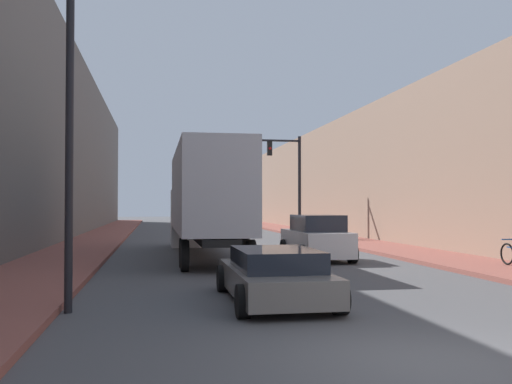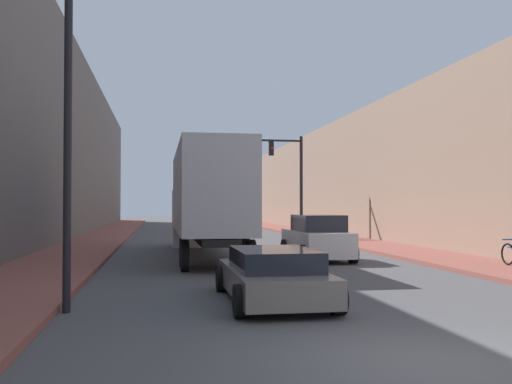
{
  "view_description": "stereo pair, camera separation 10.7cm",
  "coord_description": "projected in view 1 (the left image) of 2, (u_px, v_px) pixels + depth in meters",
  "views": [
    {
      "loc": [
        -3.67,
        -7.1,
        2.11
      ],
      "look_at": [
        -0.51,
        10.96,
        2.54
      ],
      "focal_mm": 40.0,
      "sensor_mm": 36.0,
      "label": 1
    },
    {
      "loc": [
        -3.57,
        -7.12,
        2.11
      ],
      "look_at": [
        -0.51,
        10.96,
        2.54
      ],
      "focal_mm": 40.0,
      "sensor_mm": 36.0,
      "label": 2
    }
  ],
  "objects": [
    {
      "name": "traffic_signal_gantry",
      "position": [
        279.0,
        168.0,
        36.31
      ],
      "size": [
        5.98,
        0.35,
        6.54
      ],
      "color": "black",
      "rests_on": "ground"
    },
    {
      "name": "sidewalk_left",
      "position": [
        101.0,
        238.0,
        35.89
      ],
      "size": [
        3.17,
        80.0,
        0.15
      ],
      "color": "brown",
      "rests_on": "ground"
    },
    {
      "name": "building_left",
      "position": [
        25.0,
        140.0,
        35.25
      ],
      "size": [
        6.0,
        80.0,
        12.27
      ],
      "color": "#66605B",
      "rests_on": "ground"
    },
    {
      "name": "ground_plane",
      "position": [
        436.0,
        364.0,
        7.57
      ],
      "size": [
        200.0,
        200.0,
        0.0
      ],
      "primitive_type": "plane",
      "color": "#4C4C4F"
    },
    {
      "name": "suv_car",
      "position": [
        316.0,
        238.0,
        22.06
      ],
      "size": [
        2.06,
        4.46,
        1.74
      ],
      "color": "silver",
      "rests_on": "ground"
    },
    {
      "name": "semi_truck",
      "position": [
        204.0,
        198.0,
        23.71
      ],
      "size": [
        2.43,
        13.63,
        4.3
      ],
      "color": "silver",
      "rests_on": "ground"
    },
    {
      "name": "sidewalk_right",
      "position": [
        319.0,
        235.0,
        38.34
      ],
      "size": [
        3.17,
        80.0,
        0.15
      ],
      "color": "brown",
      "rests_on": "ground"
    },
    {
      "name": "building_right",
      "position": [
        383.0,
        177.0,
        39.23
      ],
      "size": [
        6.0,
        80.0,
        8.12
      ],
      "color": "#997A66",
      "rests_on": "ground"
    },
    {
      "name": "street_lamp",
      "position": [
        70.0,
        71.0,
        11.27
      ],
      "size": [
        0.44,
        0.44,
        7.56
      ],
      "color": "black",
      "rests_on": "ground"
    },
    {
      "name": "sedan_car",
      "position": [
        274.0,
        276.0,
        12.43
      ],
      "size": [
        2.13,
        4.63,
        1.17
      ],
      "color": "slate",
      "rests_on": "ground"
    }
  ]
}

